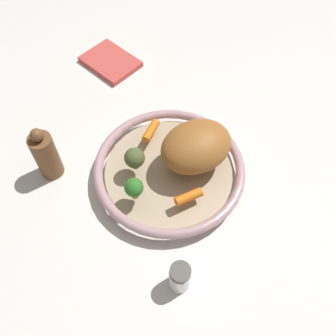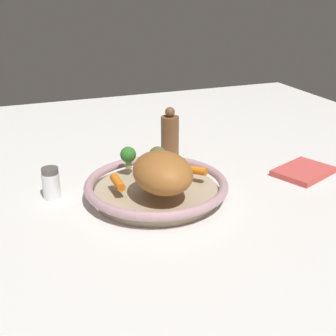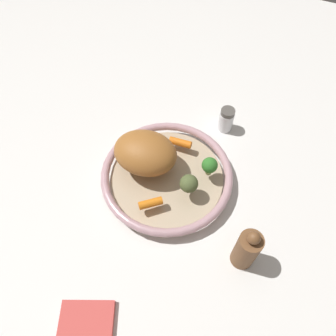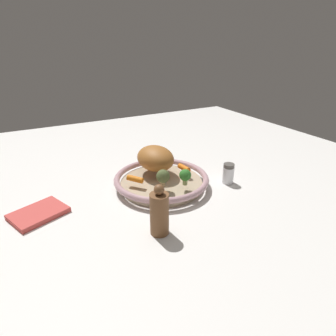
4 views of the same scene
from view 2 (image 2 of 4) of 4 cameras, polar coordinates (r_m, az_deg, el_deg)
name	(u,v)px [view 2 (image 2 of 4)]	position (r m, az deg, el deg)	size (l,w,h in m)	color
ground_plane	(156,197)	(1.01, -1.46, -3.68)	(1.90, 1.90, 0.00)	silver
serving_bowl	(156,188)	(1.00, -1.47, -2.53)	(0.32, 0.32, 0.04)	tan
roast_chicken_piece	(163,173)	(0.93, -0.69, -0.58)	(0.15, 0.12, 0.08)	#A1622A
baby_carrot_right	(117,181)	(0.97, -6.43, -1.69)	(0.02, 0.02, 0.06)	orange
baby_carrot_center	(196,171)	(1.02, 3.55, -0.37)	(0.02, 0.02, 0.05)	orange
broccoli_floret_edge	(158,156)	(1.04, -1.30, 1.56)	(0.04, 0.04, 0.05)	tan
broccoli_floret_mid	(128,155)	(1.05, -5.03, 1.61)	(0.04, 0.04, 0.05)	#96AA66
salt_shaker	(51,183)	(1.03, -14.49, -1.85)	(0.04, 0.04, 0.07)	white
pepper_mill	(170,135)	(1.22, 0.24, 4.12)	(0.05, 0.05, 0.14)	brown
dish_towel	(303,171)	(1.17, 16.67, -0.42)	(0.14, 0.10, 0.01)	#D14C47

